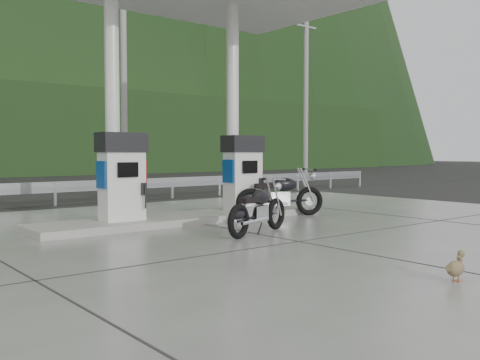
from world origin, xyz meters
TOP-DOWN VIEW (x-y plane):
  - ground at (0.00, 0.00)m, footprint 160.00×160.00m
  - forecourt_apron at (0.00, 0.00)m, footprint 18.00×14.00m
  - pump_island at (0.00, 2.50)m, footprint 7.00×1.40m
  - gas_pump_left at (-1.60, 2.50)m, footprint 0.95×0.55m
  - gas_pump_right at (1.60, 2.50)m, footprint 0.95×0.55m
  - canopy_column_left at (-1.60, 2.90)m, footprint 0.30×0.30m
  - canopy_column_right at (1.60, 2.90)m, footprint 0.30×0.30m
  - guardrail at (0.00, 8.00)m, footprint 26.00×0.16m
  - road at (0.00, 11.50)m, footprint 60.00×7.00m
  - utility_pole_b at (2.00, 9.50)m, footprint 0.22×0.22m
  - utility_pole_c at (11.00, 9.50)m, footprint 0.22×0.22m
  - motorcycle_left at (0.06, 0.14)m, footprint 1.99×1.18m
  - motorcycle_right at (2.26, 1.87)m, footprint 2.22×1.34m
  - duck at (-0.59, -4.21)m, footprint 0.44×0.18m

SIDE VIEW (x-z plane):
  - ground at x=0.00m, z-range 0.00..0.00m
  - road at x=0.00m, z-range 0.00..0.01m
  - forecourt_apron at x=0.00m, z-range 0.00..0.02m
  - pump_island at x=0.00m, z-range 0.02..0.17m
  - duck at x=-0.59m, z-range 0.02..0.33m
  - motorcycle_left at x=0.06m, z-range 0.02..0.92m
  - motorcycle_right at x=2.26m, z-range 0.02..1.02m
  - guardrail at x=0.00m, z-range 0.00..1.42m
  - gas_pump_left at x=-1.60m, z-range 0.17..1.97m
  - gas_pump_right at x=1.60m, z-range 0.17..1.97m
  - canopy_column_left at x=-1.60m, z-range 0.17..5.17m
  - canopy_column_right at x=1.60m, z-range 0.17..5.17m
  - utility_pole_b at x=2.00m, z-range 0.00..8.00m
  - utility_pole_c at x=11.00m, z-range 0.00..8.00m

